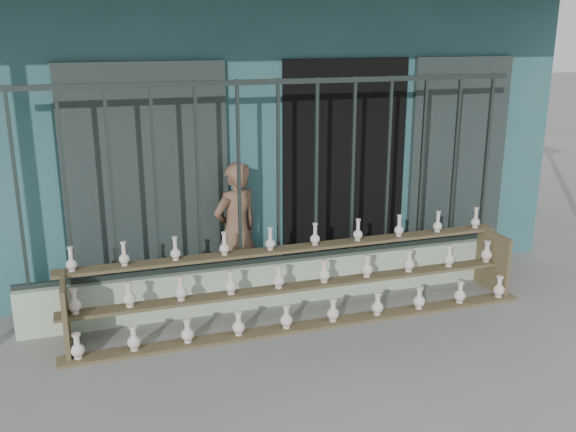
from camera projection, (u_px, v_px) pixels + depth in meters
name	position (u px, v px, depth m)	size (l,w,h in m)	color
ground	(325.00, 362.00, 5.39)	(60.00, 60.00, 0.00)	slate
workshop_building	(215.00, 110.00, 8.80)	(7.40, 6.60, 3.21)	#2C595E
parapet_wall	(279.00, 281.00, 6.51)	(5.00, 0.20, 0.45)	#B2CAAD
security_fence	(278.00, 173.00, 6.20)	(5.00, 0.04, 1.80)	#283330
shelf_rack	(302.00, 283.00, 6.13)	(4.50, 0.68, 0.85)	brown
elderly_woman	(236.00, 231.00, 6.51)	(0.52, 0.34, 1.43)	brown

